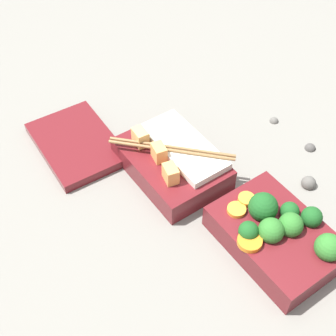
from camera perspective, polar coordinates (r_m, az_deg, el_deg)
The scene contains 7 objects.
ground_plane at distance 0.72m, azimuth 6.55°, elevation -4.59°, with size 3.00×3.00×0.00m, color slate.
bento_tray_vegetable at distance 0.67m, azimuth 13.16°, elevation -7.77°, with size 0.17×0.13×0.07m.
bento_tray_rice at distance 0.74m, azimuth 0.55°, elevation 0.87°, with size 0.17×0.14×0.07m.
bento_lid at distance 0.80m, azimuth -11.07°, elevation 2.94°, with size 0.17×0.12×0.02m, color maroon.
pebble_0 at distance 0.76m, azimuth 16.75°, elevation -1.77°, with size 0.02×0.02×0.02m, color #595651.
pebble_2 at distance 0.86m, azimuth 12.83°, elevation 5.76°, with size 0.02×0.02×0.02m, color #595651.
pebble_3 at distance 0.82m, azimuth 16.98°, elevation 2.50°, with size 0.02×0.02×0.02m, color #474442.
Camera 1 is at (-0.31, 0.32, 0.56)m, focal length 50.00 mm.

